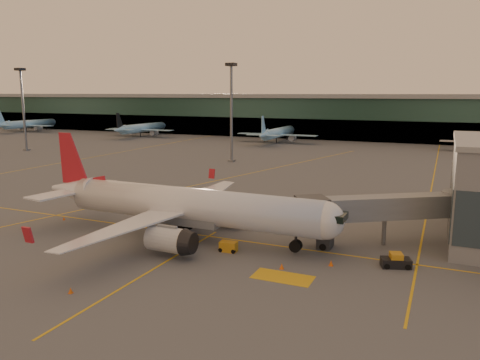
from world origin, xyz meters
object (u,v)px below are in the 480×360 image
at_px(catering_truck, 212,204).
at_px(pushback_tug, 396,261).
at_px(main_airplane, 181,206).
at_px(gpu_cart, 228,247).

bearing_deg(catering_truck, pushback_tug, 1.60).
distance_m(main_airplane, pushback_tug, 26.10).
height_order(catering_truck, gpu_cart, catering_truck).
bearing_deg(main_airplane, pushback_tug, 0.97).
bearing_deg(pushback_tug, main_airplane, 161.96).
xyz_separation_m(main_airplane, pushback_tug, (25.86, 0.22, -3.48)).
xyz_separation_m(catering_truck, pushback_tug, (26.09, -8.61, -1.79)).
bearing_deg(catering_truck, main_airplane, -68.66).
relative_size(main_airplane, pushback_tug, 12.50).
xyz_separation_m(main_airplane, gpu_cart, (7.68, -2.40, -3.53)).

